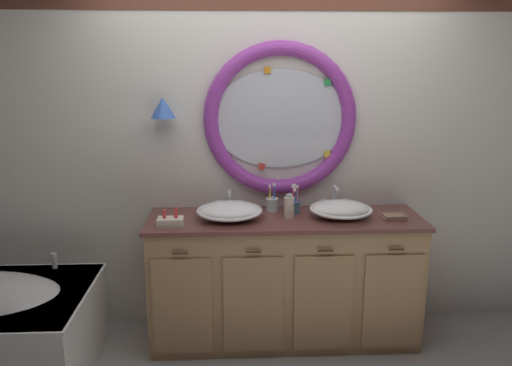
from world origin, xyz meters
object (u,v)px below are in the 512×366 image
(sink_basin_right, at_px, (341,209))
(toiletry_basket, at_px, (170,222))
(soap_dispenser, at_px, (289,207))
(toothbrush_holder_right, at_px, (294,205))
(folded_hand_towel, at_px, (394,217))
(toothbrush_holder_left, at_px, (272,204))
(sink_basin_left, at_px, (229,211))

(sink_basin_right, distance_m, toiletry_basket, 1.15)
(soap_dispenser, bearing_deg, toothbrush_holder_right, 64.97)
(toothbrush_holder_right, height_order, folded_hand_towel, toothbrush_holder_right)
(toothbrush_holder_left, xyz_separation_m, toothbrush_holder_right, (0.15, -0.06, 0.00))
(toiletry_basket, bearing_deg, soap_dispenser, 10.92)
(toothbrush_holder_left, bearing_deg, toiletry_basket, -155.35)
(folded_hand_towel, bearing_deg, toothbrush_holder_left, 164.00)
(folded_hand_towel, bearing_deg, sink_basin_left, 177.50)
(soap_dispenser, bearing_deg, sink_basin_right, -3.55)
(sink_basin_left, xyz_separation_m, toothbrush_holder_left, (0.30, 0.18, -0.01))
(toothbrush_holder_right, relative_size, soap_dispenser, 1.19)
(soap_dispenser, relative_size, toiletry_basket, 1.04)
(sink_basin_left, distance_m, folded_hand_towel, 1.12)
(sink_basin_left, distance_m, toothbrush_holder_left, 0.35)
(toiletry_basket, bearing_deg, toothbrush_holder_left, 24.65)
(sink_basin_left, height_order, toiletry_basket, toiletry_basket)
(sink_basin_right, height_order, folded_hand_towel, sink_basin_right)
(toothbrush_holder_left, bearing_deg, folded_hand_towel, -16.00)
(sink_basin_right, distance_m, soap_dispenser, 0.35)
(sink_basin_right, bearing_deg, soap_dispenser, 176.45)
(sink_basin_right, height_order, soap_dispenser, soap_dispenser)
(folded_hand_towel, bearing_deg, sink_basin_right, 172.20)
(sink_basin_right, relative_size, soap_dispenser, 2.46)
(toothbrush_holder_right, relative_size, folded_hand_towel, 1.32)
(sink_basin_right, distance_m, toothbrush_holder_right, 0.33)
(folded_hand_towel, bearing_deg, soap_dispenser, 174.31)
(sink_basin_left, bearing_deg, folded_hand_towel, -2.50)
(sink_basin_left, bearing_deg, toiletry_basket, -161.14)
(sink_basin_right, distance_m, folded_hand_towel, 0.36)
(toothbrush_holder_right, height_order, soap_dispenser, toothbrush_holder_right)
(folded_hand_towel, distance_m, toiletry_basket, 1.50)
(sink_basin_left, bearing_deg, sink_basin_right, 0.00)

